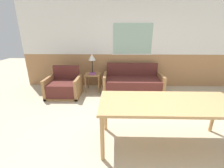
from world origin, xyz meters
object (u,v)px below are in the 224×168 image
(couch, at_px, (132,83))
(side_table, at_px, (93,77))
(table_lamp, at_px, (92,58))
(armchair, at_px, (64,87))
(dining_table, at_px, (168,106))

(couch, relative_size, side_table, 3.21)
(couch, relative_size, table_lamp, 2.97)
(couch, height_order, armchair, armchair)
(side_table, height_order, table_lamp, table_lamp)
(couch, xyz_separation_m, dining_table, (0.28, -2.31, 0.44))
(armchair, bearing_deg, dining_table, -40.25)
(couch, distance_m, dining_table, 2.37)
(table_lamp, height_order, dining_table, table_lamp)
(armchair, xyz_separation_m, side_table, (0.77, 0.41, 0.18))
(armchair, bearing_deg, table_lamp, 33.00)
(side_table, bearing_deg, table_lamp, 98.80)
(armchair, relative_size, table_lamp, 1.55)
(dining_table, bearing_deg, side_table, 122.73)
(couch, distance_m, side_table, 1.24)
(table_lamp, xyz_separation_m, dining_table, (1.51, -2.41, -0.32))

